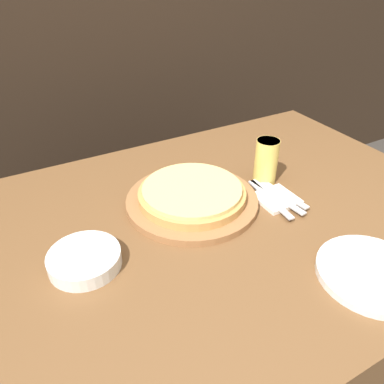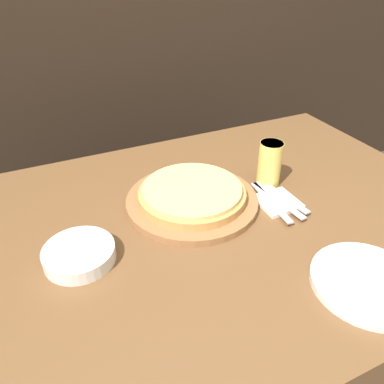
{
  "view_description": "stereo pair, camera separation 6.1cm",
  "coord_description": "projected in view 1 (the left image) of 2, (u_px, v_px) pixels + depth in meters",
  "views": [
    {
      "loc": [
        -0.49,
        -0.68,
        1.36
      ],
      "look_at": [
        -0.07,
        0.09,
        0.78
      ],
      "focal_mm": 35.0,
      "sensor_mm": 36.0,
      "label": 1
    },
    {
      "loc": [
        -0.44,
        -0.71,
        1.36
      ],
      "look_at": [
        -0.07,
        0.09,
        0.78
      ],
      "focal_mm": 35.0,
      "sensor_mm": 36.0,
      "label": 2
    }
  ],
  "objects": [
    {
      "name": "fork",
      "position": [
        270.0,
        199.0,
        1.07
      ],
      "size": [
        0.04,
        0.21,
        0.0
      ],
      "color": "silver",
      "rests_on": "napkin_stack"
    },
    {
      "name": "dinner_knife",
      "position": [
        277.0,
        196.0,
        1.08
      ],
      "size": [
        0.04,
        0.21,
        0.0
      ],
      "color": "silver",
      "rests_on": "napkin_stack"
    },
    {
      "name": "ground_plane",
      "position": [
        218.0,
        366.0,
        1.45
      ],
      "size": [
        12.0,
        12.0,
        0.0
      ],
      "primitive_type": "plane",
      "color": "#38332D"
    },
    {
      "name": "pizza_on_board",
      "position": [
        192.0,
        197.0,
        1.06
      ],
      "size": [
        0.38,
        0.38,
        0.06
      ],
      "color": "#99663D",
      "rests_on": "dining_table"
    },
    {
      "name": "napkin_stack",
      "position": [
        276.0,
        199.0,
        1.08
      ],
      "size": [
        0.11,
        0.11,
        0.01
      ],
      "color": "white",
      "rests_on": "dining_table"
    },
    {
      "name": "spoon",
      "position": [
        283.0,
        194.0,
        1.09
      ],
      "size": [
        0.04,
        0.18,
        0.0
      ],
      "color": "silver",
      "rests_on": "napkin_stack"
    },
    {
      "name": "beer_glass",
      "position": [
        266.0,
        160.0,
        1.13
      ],
      "size": [
        0.07,
        0.07,
        0.14
      ],
      "color": "#E5C65B",
      "rests_on": "dining_table"
    },
    {
      "name": "side_bowl",
      "position": [
        85.0,
        260.0,
        0.86
      ],
      "size": [
        0.17,
        0.17,
        0.04
      ],
      "color": "silver",
      "rests_on": "dining_table"
    },
    {
      "name": "dining_table",
      "position": [
        223.0,
        302.0,
        1.24
      ],
      "size": [
        1.36,
        1.01,
        0.74
      ],
      "color": "brown",
      "rests_on": "ground_plane"
    },
    {
      "name": "dinner_plate",
      "position": [
        372.0,
        273.0,
        0.83
      ],
      "size": [
        0.25,
        0.25,
        0.02
      ],
      "color": "silver",
      "rests_on": "dining_table"
    }
  ]
}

